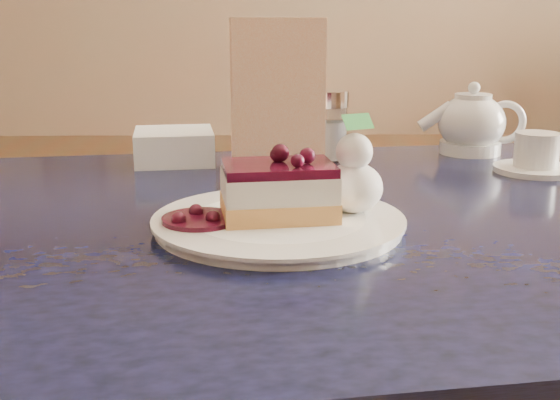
{
  "coord_description": "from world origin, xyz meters",
  "views": [
    {
      "loc": [
        0.07,
        -0.74,
        0.97
      ],
      "look_at": [
        0.09,
        -0.09,
        0.79
      ],
      "focal_mm": 45.0,
      "sensor_mm": 36.0,
      "label": 1
    }
  ],
  "objects_px": {
    "dessert_plate": "(278,223)",
    "cheesecake_slice": "(278,191)",
    "tea_set": "(483,131)",
    "main_table": "(272,279)"
  },
  "relations": [
    {
      "from": "dessert_plate",
      "to": "cheesecake_slice",
      "type": "bearing_deg",
      "value": 26.57
    },
    {
      "from": "dessert_plate",
      "to": "cheesecake_slice",
      "type": "relative_size",
      "value": 2.04
    },
    {
      "from": "dessert_plate",
      "to": "cheesecake_slice",
      "type": "distance_m",
      "value": 0.04
    },
    {
      "from": "tea_set",
      "to": "cheesecake_slice",
      "type": "bearing_deg",
      "value": -131.23
    },
    {
      "from": "cheesecake_slice",
      "to": "main_table",
      "type": "bearing_deg",
      "value": 90.0
    },
    {
      "from": "main_table",
      "to": "dessert_plate",
      "type": "bearing_deg",
      "value": -90.0
    },
    {
      "from": "main_table",
      "to": "cheesecake_slice",
      "type": "height_order",
      "value": "cheesecake_slice"
    },
    {
      "from": "main_table",
      "to": "dessert_plate",
      "type": "relative_size",
      "value": 4.87
    },
    {
      "from": "main_table",
      "to": "dessert_plate",
      "type": "distance_m",
      "value": 0.1
    },
    {
      "from": "tea_set",
      "to": "main_table",
      "type": "bearing_deg",
      "value": -135.7
    }
  ]
}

